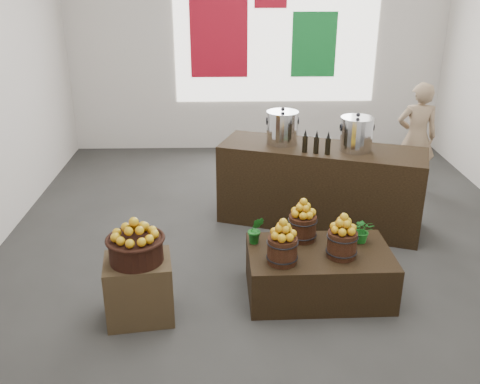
{
  "coord_description": "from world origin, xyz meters",
  "views": [
    {
      "loc": [
        -0.5,
        -5.17,
        2.82
      ],
      "look_at": [
        -0.37,
        -0.4,
        0.82
      ],
      "focal_mm": 40.0,
      "sensor_mm": 36.0,
      "label": 1
    }
  ],
  "objects_px": {
    "display_table": "(319,272)",
    "shopper": "(416,138)",
    "counter": "(320,186)",
    "stock_pot_left": "(282,128)",
    "stock_pot_center": "(356,135)",
    "crate": "(139,289)",
    "wicker_basket": "(136,250)"
  },
  "relations": [
    {
      "from": "crate",
      "to": "stock_pot_center",
      "type": "distance_m",
      "value": 2.9
    },
    {
      "from": "crate",
      "to": "shopper",
      "type": "relative_size",
      "value": 0.38
    },
    {
      "from": "stock_pot_left",
      "to": "shopper",
      "type": "height_order",
      "value": "shopper"
    },
    {
      "from": "counter",
      "to": "shopper",
      "type": "distance_m",
      "value": 1.78
    },
    {
      "from": "stock_pot_center",
      "to": "shopper",
      "type": "xyz_separation_m",
      "value": [
        1.09,
        1.13,
        -0.38
      ]
    },
    {
      "from": "stock_pot_left",
      "to": "stock_pot_center",
      "type": "relative_size",
      "value": 1.0
    },
    {
      "from": "stock_pot_center",
      "to": "stock_pot_left",
      "type": "bearing_deg",
      "value": 160.6
    },
    {
      "from": "crate",
      "to": "stock_pot_left",
      "type": "bearing_deg",
      "value": 54.77
    },
    {
      "from": "counter",
      "to": "stock_pot_center",
      "type": "height_order",
      "value": "stock_pot_center"
    },
    {
      "from": "counter",
      "to": "stock_pot_center",
      "type": "bearing_deg",
      "value": 0.0
    },
    {
      "from": "display_table",
      "to": "stock_pot_center",
      "type": "distance_m",
      "value": 1.76
    },
    {
      "from": "shopper",
      "to": "stock_pot_left",
      "type": "bearing_deg",
      "value": 28.2
    },
    {
      "from": "wicker_basket",
      "to": "display_table",
      "type": "bearing_deg",
      "value": 11.19
    },
    {
      "from": "crate",
      "to": "display_table",
      "type": "xyz_separation_m",
      "value": [
        1.6,
        0.32,
        -0.06
      ]
    },
    {
      "from": "shopper",
      "to": "crate",
      "type": "bearing_deg",
      "value": 44.63
    },
    {
      "from": "stock_pot_left",
      "to": "stock_pot_center",
      "type": "xyz_separation_m",
      "value": [
        0.79,
        -0.28,
        0.0
      ]
    },
    {
      "from": "wicker_basket",
      "to": "display_table",
      "type": "height_order",
      "value": "wicker_basket"
    },
    {
      "from": "counter",
      "to": "shopper",
      "type": "xyz_separation_m",
      "value": [
        1.44,
        1.01,
        0.27
      ]
    },
    {
      "from": "crate",
      "to": "counter",
      "type": "bearing_deg",
      "value": 44.69
    },
    {
      "from": "display_table",
      "to": "counter",
      "type": "bearing_deg",
      "value": 79.53
    },
    {
      "from": "stock_pot_left",
      "to": "shopper",
      "type": "relative_size",
      "value": 0.24
    },
    {
      "from": "crate",
      "to": "shopper",
      "type": "bearing_deg",
      "value": 40.82
    },
    {
      "from": "counter",
      "to": "stock_pot_left",
      "type": "distance_m",
      "value": 0.8
    },
    {
      "from": "display_table",
      "to": "shopper",
      "type": "height_order",
      "value": "shopper"
    },
    {
      "from": "crate",
      "to": "shopper",
      "type": "height_order",
      "value": "shopper"
    },
    {
      "from": "wicker_basket",
      "to": "stock_pot_left",
      "type": "bearing_deg",
      "value": 54.77
    },
    {
      "from": "counter",
      "to": "stock_pot_left",
      "type": "bearing_deg",
      "value": -180.0
    },
    {
      "from": "counter",
      "to": "stock_pot_left",
      "type": "height_order",
      "value": "stock_pot_left"
    },
    {
      "from": "wicker_basket",
      "to": "stock_pot_left",
      "type": "xyz_separation_m",
      "value": [
        1.4,
        1.98,
        0.46
      ]
    },
    {
      "from": "crate",
      "to": "stock_pot_left",
      "type": "xyz_separation_m",
      "value": [
        1.4,
        1.98,
        0.84
      ]
    },
    {
      "from": "crate",
      "to": "counter",
      "type": "xyz_separation_m",
      "value": [
        1.85,
        1.83,
        0.19
      ]
    },
    {
      "from": "wicker_basket",
      "to": "stock_pot_left",
      "type": "distance_m",
      "value": 2.47
    }
  ]
}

